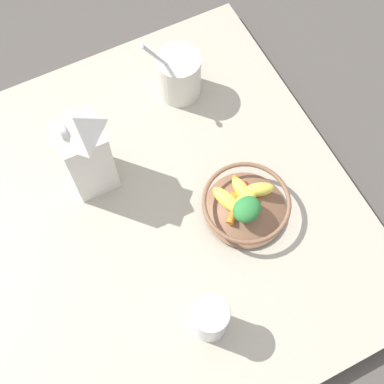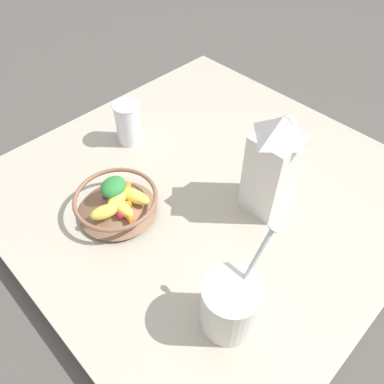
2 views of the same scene
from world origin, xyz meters
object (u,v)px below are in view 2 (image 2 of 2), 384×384
(fruit_bowl, at_px, (117,202))
(drinking_cup, at_px, (128,122))
(yogurt_tub, at_px, (230,304))
(milk_carton, at_px, (273,165))

(fruit_bowl, distance_m, drinking_cup, 0.27)
(fruit_bowl, xyz_separation_m, yogurt_tub, (-0.35, 0.01, 0.03))
(yogurt_tub, distance_m, drinking_cup, 0.58)
(milk_carton, relative_size, drinking_cup, 2.14)
(drinking_cup, bearing_deg, yogurt_tub, 160.04)
(yogurt_tub, bearing_deg, drinking_cup, -19.96)
(milk_carton, xyz_separation_m, drinking_cup, (0.41, 0.08, -0.07))
(milk_carton, relative_size, yogurt_tub, 1.18)
(milk_carton, height_order, yogurt_tub, milk_carton)
(yogurt_tub, height_order, drinking_cup, yogurt_tub)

